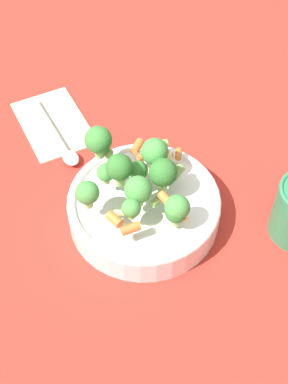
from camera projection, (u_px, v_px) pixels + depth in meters
name	position (u px, v px, depth m)	size (l,w,h in m)	color
ground_plane	(144.00, 218.00, 0.83)	(3.00, 3.00, 0.00)	#B72D23
bowl	(144.00, 207.00, 0.80)	(0.23, 0.23, 0.05)	white
pasta_salad	(139.00, 176.00, 0.76)	(0.19, 0.19, 0.08)	#8CB766
napkin	(53.00, 123.00, 0.96)	(0.20, 0.17, 0.01)	beige
spoon	(62.00, 143.00, 0.91)	(0.17, 0.09, 0.01)	silver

